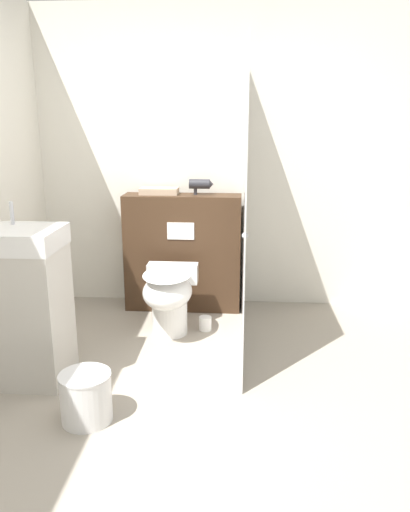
% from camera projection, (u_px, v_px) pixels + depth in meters
% --- Properties ---
extents(ground_plane, '(12.00, 12.00, 0.00)m').
position_uv_depth(ground_plane, '(166.00, 438.00, 2.57)').
color(ground_plane, '#9E9384').
extents(wall_back, '(8.00, 0.06, 2.50)m').
position_uv_depth(wall_back, '(199.00, 161.00, 4.24)').
color(wall_back, silver).
rests_on(wall_back, ground_plane).
extents(partition_panel, '(0.98, 0.27, 0.99)m').
position_uv_depth(partition_panel, '(183.00, 253.00, 4.24)').
color(partition_panel, '#3D2819').
rests_on(partition_panel, ground_plane).
extents(shower_glass, '(0.04, 1.60, 2.02)m').
position_uv_depth(shower_glass, '(245.00, 205.00, 3.48)').
color(shower_glass, silver).
rests_on(shower_glass, ground_plane).
extents(toilet, '(0.40, 0.60, 0.51)m').
position_uv_depth(toilet, '(169.00, 295.00, 3.73)').
color(toilet, white).
rests_on(toilet, ground_plane).
extents(sink_vanity, '(0.64, 0.42, 1.11)m').
position_uv_depth(sink_vanity, '(13.00, 305.00, 3.06)').
color(sink_vanity, beige).
rests_on(sink_vanity, ground_plane).
extents(hair_drier, '(0.20, 0.08, 0.13)m').
position_uv_depth(hair_drier, '(201.00, 184.00, 4.10)').
color(hair_drier, '#2D2D33').
rests_on(hair_drier, partition_panel).
extents(folded_towel, '(0.31, 0.17, 0.05)m').
position_uv_depth(folded_towel, '(159.00, 191.00, 4.14)').
color(folded_towel, tan).
rests_on(folded_towel, partition_panel).
extents(spare_toilet_roll, '(0.10, 0.10, 0.11)m').
position_uv_depth(spare_toilet_roll, '(205.00, 323.00, 3.88)').
color(spare_toilet_roll, white).
rests_on(spare_toilet_roll, ground_plane).
extents(waste_bin, '(0.28, 0.28, 0.28)m').
position_uv_depth(waste_bin, '(86.00, 397.00, 2.69)').
color(waste_bin, silver).
rests_on(waste_bin, ground_plane).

